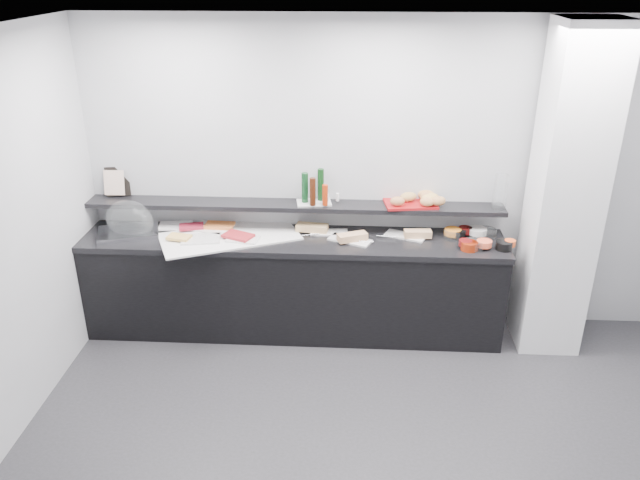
# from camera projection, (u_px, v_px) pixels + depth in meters

# --- Properties ---
(ground) EXTENTS (5.00, 5.00, 0.00)m
(ground) POSITION_uv_depth(u_px,v_px,m) (375.00, 470.00, 4.10)
(ground) COLOR #2D2D30
(ground) RESTS_ON ground
(back_wall) EXTENTS (5.00, 0.02, 2.70)m
(back_wall) POSITION_uv_depth(u_px,v_px,m) (376.00, 178.00, 5.37)
(back_wall) COLOR #ADB0B4
(back_wall) RESTS_ON ground
(ceiling) EXTENTS (5.00, 5.00, 0.00)m
(ceiling) POSITION_uv_depth(u_px,v_px,m) (396.00, 44.00, 2.99)
(ceiling) COLOR white
(ceiling) RESTS_ON back_wall
(column) EXTENTS (0.50, 0.50, 2.70)m
(column) POSITION_uv_depth(u_px,v_px,m) (565.00, 196.00, 4.97)
(column) COLOR white
(column) RESTS_ON ground
(buffet_cabinet) EXTENTS (3.60, 0.60, 0.85)m
(buffet_cabinet) POSITION_uv_depth(u_px,v_px,m) (293.00, 287.00, 5.51)
(buffet_cabinet) COLOR black
(buffet_cabinet) RESTS_ON ground
(counter_top) EXTENTS (3.62, 0.62, 0.05)m
(counter_top) POSITION_uv_depth(u_px,v_px,m) (293.00, 241.00, 5.33)
(counter_top) COLOR black
(counter_top) RESTS_ON buffet_cabinet
(wall_shelf) EXTENTS (3.60, 0.25, 0.04)m
(wall_shelf) POSITION_uv_depth(u_px,v_px,m) (294.00, 205.00, 5.38)
(wall_shelf) COLOR black
(wall_shelf) RESTS_ON back_wall
(cloche_base) EXTENTS (0.58, 0.48, 0.04)m
(cloche_base) POSITION_uv_depth(u_px,v_px,m) (128.00, 232.00, 5.37)
(cloche_base) COLOR silver
(cloche_base) RESTS_ON counter_top
(cloche_dome) EXTENTS (0.52, 0.42, 0.34)m
(cloche_dome) POSITION_uv_depth(u_px,v_px,m) (130.00, 220.00, 5.36)
(cloche_dome) COLOR silver
(cloche_dome) RESTS_ON cloche_base
(linen_runner) EXTENTS (1.27, 0.96, 0.01)m
(linen_runner) POSITION_uv_depth(u_px,v_px,m) (230.00, 237.00, 5.33)
(linen_runner) COLOR white
(linen_runner) RESTS_ON counter_top
(platter_meat_a) EXTENTS (0.31, 0.23, 0.01)m
(platter_meat_a) POSITION_uv_depth(u_px,v_px,m) (176.00, 226.00, 5.51)
(platter_meat_a) COLOR white
(platter_meat_a) RESTS_ON linen_runner
(food_meat_a) EXTENTS (0.23, 0.18, 0.02)m
(food_meat_a) POSITION_uv_depth(u_px,v_px,m) (191.00, 226.00, 5.44)
(food_meat_a) COLOR maroon
(food_meat_a) RESTS_ON platter_meat_a
(platter_salmon) EXTENTS (0.39, 0.32, 0.01)m
(platter_salmon) POSITION_uv_depth(u_px,v_px,m) (212.00, 228.00, 5.46)
(platter_salmon) COLOR white
(platter_salmon) RESTS_ON linen_runner
(food_salmon) EXTENTS (0.26, 0.17, 0.02)m
(food_salmon) POSITION_uv_depth(u_px,v_px,m) (219.00, 225.00, 5.46)
(food_salmon) COLOR orange
(food_salmon) RESTS_ON platter_salmon
(platter_cheese) EXTENTS (0.35, 0.26, 0.01)m
(platter_cheese) POSITION_uv_depth(u_px,v_px,m) (201.00, 239.00, 5.24)
(platter_cheese) COLOR silver
(platter_cheese) RESTS_ON linen_runner
(food_cheese) EXTENTS (0.21, 0.16, 0.02)m
(food_cheese) POSITION_uv_depth(u_px,v_px,m) (179.00, 237.00, 5.23)
(food_cheese) COLOR #E8B75A
(food_cheese) RESTS_ON platter_cheese
(platter_meat_b) EXTENTS (0.29, 0.21, 0.01)m
(platter_meat_b) POSITION_uv_depth(u_px,v_px,m) (243.00, 239.00, 5.24)
(platter_meat_b) COLOR white
(platter_meat_b) RESTS_ON linen_runner
(food_meat_b) EXTENTS (0.29, 0.25, 0.02)m
(food_meat_b) POSITION_uv_depth(u_px,v_px,m) (238.00, 236.00, 5.26)
(food_meat_b) COLOR maroon
(food_meat_b) RESTS_ON platter_meat_b
(sandwich_plate_left) EXTENTS (0.32, 0.15, 0.01)m
(sandwich_plate_left) POSITION_uv_depth(u_px,v_px,m) (329.00, 232.00, 5.41)
(sandwich_plate_left) COLOR white
(sandwich_plate_left) RESTS_ON counter_top
(sandwich_food_left) EXTENTS (0.28, 0.14, 0.06)m
(sandwich_food_left) POSITION_uv_depth(u_px,v_px,m) (312.00, 228.00, 5.41)
(sandwich_food_left) COLOR tan
(sandwich_food_left) RESTS_ON sandwich_plate_left
(tongs_left) EXTENTS (0.16, 0.06, 0.01)m
(tongs_left) POSITION_uv_depth(u_px,v_px,m) (310.00, 235.00, 5.33)
(tongs_left) COLOR #B3B5BA
(tongs_left) RESTS_ON sandwich_plate_left
(sandwich_plate_mid) EXTENTS (0.39, 0.29, 0.01)m
(sandwich_plate_mid) POSITION_uv_depth(u_px,v_px,m) (350.00, 240.00, 5.26)
(sandwich_plate_mid) COLOR silver
(sandwich_plate_mid) RESTS_ON counter_top
(sandwich_food_mid) EXTENTS (0.27, 0.18, 0.06)m
(sandwich_food_mid) POSITION_uv_depth(u_px,v_px,m) (352.00, 237.00, 5.22)
(sandwich_food_mid) COLOR tan
(sandwich_food_mid) RESTS_ON sandwich_plate_mid
(tongs_mid) EXTENTS (0.16, 0.02, 0.01)m
(tongs_mid) POSITION_uv_depth(u_px,v_px,m) (364.00, 241.00, 5.20)
(tongs_mid) COLOR silver
(tongs_mid) RESTS_ON sandwich_plate_mid
(sandwich_plate_right) EXTENTS (0.37, 0.27, 0.01)m
(sandwich_plate_right) POSITION_uv_depth(u_px,v_px,m) (405.00, 236.00, 5.34)
(sandwich_plate_right) COLOR silver
(sandwich_plate_right) RESTS_ON counter_top
(sandwich_food_right) EXTENTS (0.23, 0.10, 0.06)m
(sandwich_food_right) POSITION_uv_depth(u_px,v_px,m) (418.00, 234.00, 5.29)
(sandwich_food_right) COLOR tan
(sandwich_food_right) RESTS_ON sandwich_plate_right
(tongs_right) EXTENTS (0.16, 0.03, 0.01)m
(tongs_right) POSITION_uv_depth(u_px,v_px,m) (386.00, 236.00, 5.30)
(tongs_right) COLOR silver
(tongs_right) RESTS_ON sandwich_plate_right
(bowl_glass_fruit) EXTENTS (0.15, 0.15, 0.07)m
(bowl_glass_fruit) POSITION_uv_depth(u_px,v_px,m) (452.00, 234.00, 5.30)
(bowl_glass_fruit) COLOR white
(bowl_glass_fruit) RESTS_ON counter_top
(fill_glass_fruit) EXTENTS (0.18, 0.18, 0.05)m
(fill_glass_fruit) POSITION_uv_depth(u_px,v_px,m) (453.00, 232.00, 5.32)
(fill_glass_fruit) COLOR orange
(fill_glass_fruit) RESTS_ON bowl_glass_fruit
(bowl_black_jam) EXTENTS (0.15, 0.15, 0.07)m
(bowl_black_jam) POSITION_uv_depth(u_px,v_px,m) (458.00, 233.00, 5.32)
(bowl_black_jam) COLOR black
(bowl_black_jam) RESTS_ON counter_top
(fill_black_jam) EXTENTS (0.13, 0.13, 0.05)m
(fill_black_jam) POSITION_uv_depth(u_px,v_px,m) (465.00, 230.00, 5.35)
(fill_black_jam) COLOR #500C0B
(fill_black_jam) RESTS_ON bowl_black_jam
(bowl_glass_cream) EXTENTS (0.19, 0.19, 0.07)m
(bowl_glass_cream) POSITION_uv_depth(u_px,v_px,m) (487.00, 233.00, 5.33)
(bowl_glass_cream) COLOR white
(bowl_glass_cream) RESTS_ON counter_top
(fill_glass_cream) EXTENTS (0.19, 0.19, 0.05)m
(fill_glass_cream) POSITION_uv_depth(u_px,v_px,m) (477.00, 231.00, 5.33)
(fill_glass_cream) COLOR silver
(fill_glass_cream) RESTS_ON bowl_glass_cream
(bowl_red_jam) EXTENTS (0.17, 0.17, 0.07)m
(bowl_red_jam) POSITION_uv_depth(u_px,v_px,m) (469.00, 246.00, 5.09)
(bowl_red_jam) COLOR maroon
(bowl_red_jam) RESTS_ON counter_top
(fill_red_jam) EXTENTS (0.11, 0.11, 0.05)m
(fill_red_jam) POSITION_uv_depth(u_px,v_px,m) (465.00, 243.00, 5.11)
(fill_red_jam) COLOR #5B0D0D
(fill_red_jam) RESTS_ON bowl_red_jam
(bowl_glass_salmon) EXTENTS (0.20, 0.20, 0.07)m
(bowl_glass_salmon) POSITION_uv_depth(u_px,v_px,m) (474.00, 245.00, 5.11)
(bowl_glass_salmon) COLOR silver
(bowl_glass_salmon) RESTS_ON counter_top
(fill_glass_salmon) EXTENTS (0.16, 0.16, 0.05)m
(fill_glass_salmon) POSITION_uv_depth(u_px,v_px,m) (484.00, 243.00, 5.10)
(fill_glass_salmon) COLOR #F05D3A
(fill_glass_salmon) RESTS_ON bowl_glass_salmon
(bowl_black_fruit) EXTENTS (0.17, 0.17, 0.07)m
(bowl_black_fruit) POSITION_uv_depth(u_px,v_px,m) (504.00, 245.00, 5.09)
(bowl_black_fruit) COLOR black
(bowl_black_fruit) RESTS_ON counter_top
(fill_black_fruit) EXTENTS (0.10, 0.10, 0.05)m
(fill_black_fruit) POSITION_uv_depth(u_px,v_px,m) (510.00, 243.00, 5.11)
(fill_black_fruit) COLOR #F15820
(fill_black_fruit) RESTS_ON bowl_black_fruit
(framed_print) EXTENTS (0.22, 0.12, 0.26)m
(framed_print) POSITION_uv_depth(u_px,v_px,m) (118.00, 181.00, 5.50)
(framed_print) COLOR black
(framed_print) RESTS_ON wall_shelf
(print_art) EXTENTS (0.18, 0.06, 0.22)m
(print_art) POSITION_uv_depth(u_px,v_px,m) (114.00, 183.00, 5.47)
(print_art) COLOR beige
(print_art) RESTS_ON framed_print
(condiment_tray) EXTENTS (0.32, 0.22, 0.01)m
(condiment_tray) POSITION_uv_depth(u_px,v_px,m) (314.00, 203.00, 5.37)
(condiment_tray) COLOR white
(condiment_tray) RESTS_ON wall_shelf
(bottle_green_a) EXTENTS (0.07, 0.07, 0.26)m
(bottle_green_a) POSITION_uv_depth(u_px,v_px,m) (305.00, 188.00, 5.32)
(bottle_green_a) COLOR #0F391A
(bottle_green_a) RESTS_ON condiment_tray
(bottle_brown) EXTENTS (0.06, 0.06, 0.24)m
(bottle_brown) POSITION_uv_depth(u_px,v_px,m) (313.00, 192.00, 5.25)
(bottle_brown) COLOR #37170A
(bottle_brown) RESTS_ON condiment_tray
(bottle_green_b) EXTENTS (0.06, 0.06, 0.28)m
(bottle_green_b) POSITION_uv_depth(u_px,v_px,m) (321.00, 185.00, 5.35)
(bottle_green_b) COLOR black
(bottle_green_b) RESTS_ON condiment_tray
(bottle_hot) EXTENTS (0.06, 0.06, 0.18)m
(bottle_hot) POSITION_uv_depth(u_px,v_px,m) (325.00, 195.00, 5.26)
(bottle_hot) COLOR #A32B0B
(bottle_hot) RESTS_ON condiment_tray
(shaker_salt) EXTENTS (0.04, 0.04, 0.07)m
(shaker_salt) POSITION_uv_depth(u_px,v_px,m) (327.00, 198.00, 5.36)
(shaker_salt) COLOR white
(shaker_salt) RESTS_ON condiment_tray
(shaker_pepper) EXTENTS (0.04, 0.04, 0.07)m
(shaker_pepper) POSITION_uv_depth(u_px,v_px,m) (338.00, 197.00, 5.38)
(shaker_pepper) COLOR white
(shaker_pepper) RESTS_ON condiment_tray
(bread_tray) EXTENTS (0.47, 0.36, 0.02)m
(bread_tray) POSITION_uv_depth(u_px,v_px,m) (410.00, 203.00, 5.35)
(bread_tray) COLOR maroon
(bread_tray) RESTS_ON wall_shelf
(bread_roll_nw) EXTENTS (0.18, 0.15, 0.08)m
(bread_roll_nw) POSITION_uv_depth(u_px,v_px,m) (408.00, 197.00, 5.34)
(bread_roll_nw) COLOR #B18543
(bread_roll_nw) RESTS_ON bread_tray
(bread_roll_n) EXTENTS (0.17, 0.13, 0.08)m
(bread_roll_n) POSITION_uv_depth(u_px,v_px,m) (426.00, 195.00, 5.39)
(bread_roll_n) COLOR #BE8348
(bread_roll_n) RESTS_ON bread_tray
(bread_roll_ne) EXTENTS (0.18, 0.14, 0.08)m
(bread_roll_ne) POSITION_uv_depth(u_px,v_px,m) (430.00, 198.00, 5.32)
(bread_roll_ne) COLOR tan
(bread_roll_ne) RESTS_ON bread_tray
(bread_roll_sw) EXTENTS (0.12, 0.08, 0.08)m
(bread_roll_sw) POSITION_uv_depth(u_px,v_px,m) (397.00, 201.00, 5.25)
(bread_roll_sw) COLOR #AE6F42
(bread_roll_sw) RESTS_ON bread_tray
(bread_roll_s) EXTENTS (0.13, 0.10, 0.08)m
(bread_roll_s) POSITION_uv_depth(u_px,v_px,m) (427.00, 202.00, 5.23)
(bread_roll_s) COLOR #C2844A
(bread_roll_s) RESTS_ON bread_tray
(bread_roll_se) EXTENTS (0.15, 0.13, 0.08)m
(bread_roll_se) POSITION_uv_depth(u_px,v_px,m) (438.00, 201.00, 5.25)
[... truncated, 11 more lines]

